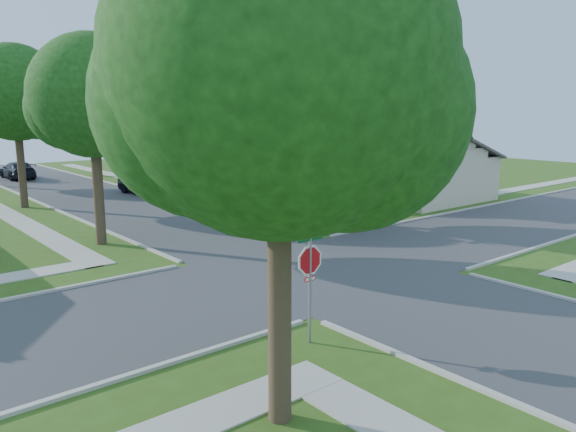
{
  "coord_description": "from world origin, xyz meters",
  "views": [
    {
      "loc": [
        -13.62,
        -14.66,
        5.83
      ],
      "look_at": [
        0.42,
        2.35,
        1.6
      ],
      "focal_mm": 35.0,
      "sensor_mm": 36.0,
      "label": 1
    }
  ],
  "objects_px": {
    "house_ne_far": "(235,156)",
    "tree_w_mid": "(16,97)",
    "tree_w_near": "(94,102)",
    "tree_ne_corner": "(359,114)",
    "car_driveway": "(342,197)",
    "car_curb_east": "(143,183)",
    "car_curb_west": "(18,170)",
    "tree_e_far": "(93,107)",
    "stop_sign_sw": "(310,265)",
    "tree_e_near": "(271,112)",
    "tree_e_mid": "(164,102)",
    "house_ne_near": "(382,172)",
    "stop_sign_ne": "(326,189)",
    "tree_sw_corner": "(282,83)"
  },
  "relations": [
    {
      "from": "house_ne_far",
      "to": "tree_w_mid",
      "type": "bearing_deg",
      "value": -158.83
    },
    {
      "from": "tree_w_near",
      "to": "tree_w_mid",
      "type": "height_order",
      "value": "tree_w_mid"
    },
    {
      "from": "tree_ne_corner",
      "to": "car_driveway",
      "type": "distance_m",
      "value": 7.38
    },
    {
      "from": "car_curb_east",
      "to": "car_curb_west",
      "type": "distance_m",
      "value": 15.39
    },
    {
      "from": "tree_e_far",
      "to": "car_curb_west",
      "type": "relative_size",
      "value": 1.75
    },
    {
      "from": "car_driveway",
      "to": "tree_w_near",
      "type": "bearing_deg",
      "value": 66.37
    },
    {
      "from": "stop_sign_sw",
      "to": "car_curb_west",
      "type": "xyz_separation_m",
      "value": [
        3.5,
        40.98,
        -1.31
      ]
    },
    {
      "from": "tree_e_near",
      "to": "car_curb_west",
      "type": "relative_size",
      "value": 1.66
    },
    {
      "from": "tree_e_mid",
      "to": "car_curb_west",
      "type": "bearing_deg",
      "value": 111.31
    },
    {
      "from": "tree_e_mid",
      "to": "house_ne_near",
      "type": "bearing_deg",
      "value": -41.7
    },
    {
      "from": "tree_w_near",
      "to": "house_ne_far",
      "type": "relative_size",
      "value": 0.66
    },
    {
      "from": "tree_w_near",
      "to": "car_curb_west",
      "type": "relative_size",
      "value": 1.79
    },
    {
      "from": "stop_sign_sw",
      "to": "tree_e_far",
      "type": "xyz_separation_m",
      "value": [
        9.45,
        38.71,
        3.95
      ]
    },
    {
      "from": "tree_w_mid",
      "to": "tree_w_near",
      "type": "bearing_deg",
      "value": -90.02
    },
    {
      "from": "car_driveway",
      "to": "house_ne_near",
      "type": "bearing_deg",
      "value": -90.56
    },
    {
      "from": "stop_sign_ne",
      "to": "car_driveway",
      "type": "xyz_separation_m",
      "value": [
        5.02,
        3.85,
        -1.36
      ]
    },
    {
      "from": "stop_sign_sw",
      "to": "stop_sign_ne",
      "type": "xyz_separation_m",
      "value": [
        9.4,
        9.4,
        0.0
      ]
    },
    {
      "from": "tree_e_far",
      "to": "car_curb_west",
      "type": "height_order",
      "value": "tree_e_far"
    },
    {
      "from": "house_ne_far",
      "to": "stop_sign_ne",
      "type": "bearing_deg",
      "value": -114.93
    },
    {
      "from": "tree_e_near",
      "to": "tree_sw_corner",
      "type": "distance_m",
      "value": 20.12
    },
    {
      "from": "house_ne_near",
      "to": "car_curb_east",
      "type": "bearing_deg",
      "value": 140.53
    },
    {
      "from": "tree_e_near",
      "to": "tree_w_near",
      "type": "distance_m",
      "value": 9.41
    },
    {
      "from": "tree_sw_corner",
      "to": "tree_ne_corner",
      "type": "distance_m",
      "value": 17.78
    },
    {
      "from": "car_curb_east",
      "to": "stop_sign_ne",
      "type": "bearing_deg",
      "value": -90.9
    },
    {
      "from": "stop_sign_sw",
      "to": "tree_w_near",
      "type": "height_order",
      "value": "tree_w_near"
    },
    {
      "from": "stop_sign_sw",
      "to": "house_ne_near",
      "type": "xyz_separation_m",
      "value": [
        20.69,
        15.7,
        -0.51
      ]
    },
    {
      "from": "tree_e_far",
      "to": "tree_ne_corner",
      "type": "distance_m",
      "value": 29.85
    },
    {
      "from": "tree_e_mid",
      "to": "house_ne_near",
      "type": "xyz_separation_m",
      "value": [
        11.23,
        -10.01,
        -4.74
      ]
    },
    {
      "from": "house_ne_far",
      "to": "car_curb_west",
      "type": "xyz_separation_m",
      "value": [
        -17.19,
        7.28,
        -0.79
      ]
    },
    {
      "from": "car_curb_west",
      "to": "house_ne_near",
      "type": "bearing_deg",
      "value": 124.4
    },
    {
      "from": "tree_sw_corner",
      "to": "car_curb_west",
      "type": "distance_m",
      "value": 44.07
    },
    {
      "from": "stop_sign_sw",
      "to": "car_driveway",
      "type": "distance_m",
      "value": 19.63
    },
    {
      "from": "stop_sign_ne",
      "to": "car_curb_east",
      "type": "height_order",
      "value": "stop_sign_ne"
    },
    {
      "from": "stop_sign_sw",
      "to": "tree_w_mid",
      "type": "relative_size",
      "value": 0.31
    },
    {
      "from": "house_ne_far",
      "to": "tree_e_mid",
      "type": "bearing_deg",
      "value": -144.58
    },
    {
      "from": "tree_e_near",
      "to": "tree_w_near",
      "type": "bearing_deg",
      "value": 180.0
    },
    {
      "from": "stop_sign_ne",
      "to": "car_curb_west",
      "type": "xyz_separation_m",
      "value": [
        -5.9,
        31.58,
        -1.31
      ]
    },
    {
      "from": "stop_sign_ne",
      "to": "house_ne_near",
      "type": "height_order",
      "value": "house_ne_near"
    },
    {
      "from": "stop_sign_ne",
      "to": "tree_w_mid",
      "type": "bearing_deg",
      "value": 119.8
    },
    {
      "from": "house_ne_near",
      "to": "car_curb_east",
      "type": "height_order",
      "value": "house_ne_near"
    },
    {
      "from": "tree_w_near",
      "to": "house_ne_far",
      "type": "distance_m",
      "value": 29.1
    },
    {
      "from": "tree_ne_corner",
      "to": "car_driveway",
      "type": "height_order",
      "value": "tree_ne_corner"
    },
    {
      "from": "tree_w_mid",
      "to": "house_ne_far",
      "type": "distance_m",
      "value": 22.68
    },
    {
      "from": "tree_e_near",
      "to": "tree_e_mid",
      "type": "relative_size",
      "value": 0.9
    },
    {
      "from": "stop_sign_ne",
      "to": "tree_w_mid",
      "type": "relative_size",
      "value": 0.31
    },
    {
      "from": "car_driveway",
      "to": "tree_e_near",
      "type": "bearing_deg",
      "value": 62.98
    },
    {
      "from": "stop_sign_sw",
      "to": "house_ne_near",
      "type": "height_order",
      "value": "house_ne_near"
    },
    {
      "from": "tree_w_near",
      "to": "tree_ne_corner",
      "type": "relative_size",
      "value": 1.04
    },
    {
      "from": "house_ne_far",
      "to": "tree_sw_corner",
      "type": "bearing_deg",
      "value": -123.06
    },
    {
      "from": "car_driveway",
      "to": "tree_e_far",
      "type": "bearing_deg",
      "value": -10.79
    }
  ]
}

